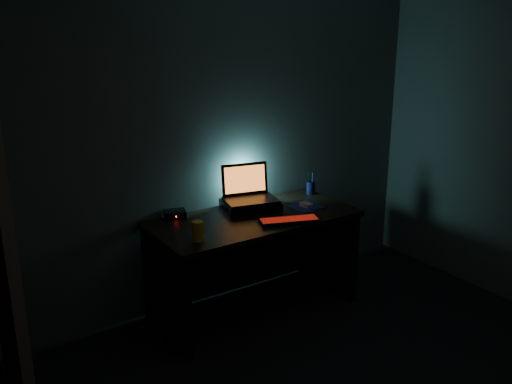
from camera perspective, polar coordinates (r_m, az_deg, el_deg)
room at (r=2.79m, az=18.34°, el=-2.08°), size 3.50×4.00×2.50m
desk at (r=4.23m, az=-0.59°, el=-5.55°), size 1.50×0.70×0.75m
riser at (r=4.24m, az=-0.55°, el=-1.31°), size 0.46×0.38×0.06m
laptop at (r=4.26m, az=-0.79°, el=0.05°), size 0.43×0.36×0.26m
keyboard at (r=3.98m, az=3.34°, el=-2.86°), size 0.44×0.27×0.03m
mousepad at (r=4.30m, az=5.02°, el=-1.50°), size 0.22×0.20×0.00m
mouse at (r=4.30m, az=5.03°, el=-1.29°), size 0.06×0.10×0.03m
pen_cup at (r=4.61m, az=5.50°, el=0.43°), size 0.09×0.09×0.10m
juice_glass at (r=3.66m, az=-5.84°, el=-3.91°), size 0.09×0.09×0.13m
router at (r=4.11m, az=-8.11°, el=-2.18°), size 0.18×0.16×0.05m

